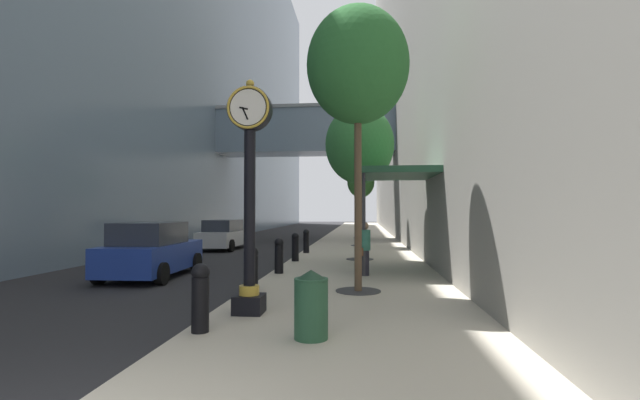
# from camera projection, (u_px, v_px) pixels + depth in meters

# --- Properties ---
(ground_plane) EXTENTS (110.00, 110.00, 0.00)m
(ground_plane) POSITION_uv_depth(u_px,v_px,m) (320.00, 241.00, 29.95)
(ground_plane) COLOR #262628
(ground_plane) RESTS_ON ground
(sidewalk_right) EXTENTS (5.28, 80.00, 0.14)m
(sidewalk_right) POSITION_uv_depth(u_px,v_px,m) (359.00, 238.00, 32.68)
(sidewalk_right) COLOR #BCB29E
(sidewalk_right) RESTS_ON ground
(building_block_left) EXTENTS (22.33, 80.00, 34.01)m
(building_block_left) POSITION_uv_depth(u_px,v_px,m) (171.00, 24.00, 34.54)
(building_block_left) COLOR slate
(building_block_left) RESTS_ON ground
(street_clock) EXTENTS (0.84, 0.55, 4.49)m
(street_clock) POSITION_uv_depth(u_px,v_px,m) (250.00, 184.00, 8.34)
(street_clock) COLOR black
(street_clock) RESTS_ON sidewalk_right
(bollard_nearest) EXTENTS (0.29, 0.29, 1.11)m
(bollard_nearest) POSITION_uv_depth(u_px,v_px,m) (200.00, 296.00, 7.01)
(bollard_nearest) COLOR black
(bollard_nearest) RESTS_ON sidewalk_right
(bollard_second) EXTENTS (0.29, 0.29, 1.11)m
(bollard_second) POSITION_uv_depth(u_px,v_px,m) (252.00, 269.00, 10.32)
(bollard_second) COLOR black
(bollard_second) RESTS_ON sidewalk_right
(bollard_third) EXTENTS (0.29, 0.29, 1.11)m
(bollard_third) POSITION_uv_depth(u_px,v_px,m) (279.00, 255.00, 13.62)
(bollard_third) COLOR black
(bollard_third) RESTS_ON sidewalk_right
(bollard_fourth) EXTENTS (0.29, 0.29, 1.11)m
(bollard_fourth) POSITION_uv_depth(u_px,v_px,m) (295.00, 246.00, 16.93)
(bollard_fourth) COLOR black
(bollard_fourth) RESTS_ON sidewalk_right
(bollard_fifth) EXTENTS (0.29, 0.29, 1.11)m
(bollard_fifth) POSITION_uv_depth(u_px,v_px,m) (306.00, 240.00, 20.23)
(bollard_fifth) COLOR black
(bollard_fifth) RESTS_ON sidewalk_right
(street_tree_near) EXTENTS (2.51, 2.51, 6.98)m
(street_tree_near) POSITION_uv_depth(u_px,v_px,m) (358.00, 67.00, 10.68)
(street_tree_near) COLOR #333335
(street_tree_near) RESTS_ON sidewalk_right
(street_tree_mid_near) EXTENTS (2.78, 2.78, 6.24)m
(street_tree_mid_near) POSITION_uv_depth(u_px,v_px,m) (360.00, 145.00, 17.61)
(street_tree_mid_near) COLOR #333335
(street_tree_mid_near) RESTS_ON sidewalk_right
(street_tree_mid_far) EXTENTS (2.04, 2.04, 6.41)m
(street_tree_mid_far) POSITION_uv_depth(u_px,v_px,m) (360.00, 154.00, 24.58)
(street_tree_mid_far) COLOR #333335
(street_tree_mid_far) RESTS_ON sidewalk_right
(street_tree_far) EXTENTS (1.97, 1.97, 5.18)m
(street_tree_far) POSITION_uv_depth(u_px,v_px,m) (361.00, 183.00, 31.51)
(street_tree_far) COLOR #333335
(street_tree_far) RESTS_ON sidewalk_right
(trash_bin) EXTENTS (0.53, 0.53, 1.05)m
(trash_bin) POSITION_uv_depth(u_px,v_px,m) (311.00, 303.00, 6.65)
(trash_bin) COLOR #234C33
(trash_bin) RESTS_ON sidewalk_right
(pedestrian_walking) EXTENTS (0.51, 0.51, 1.61)m
(pedestrian_walking) POSITION_uv_depth(u_px,v_px,m) (365.00, 247.00, 13.17)
(pedestrian_walking) COLOR #23232D
(pedestrian_walking) RESTS_ON sidewalk_right
(storefront_awning) EXTENTS (2.40, 3.60, 3.30)m
(storefront_awning) POSITION_uv_depth(u_px,v_px,m) (396.00, 176.00, 14.62)
(storefront_awning) COLOR #235138
(storefront_awning) RESTS_ON sidewalk_right
(car_blue_near) EXTENTS (2.16, 4.09, 1.74)m
(car_blue_near) POSITION_uv_depth(u_px,v_px,m) (151.00, 251.00, 13.65)
(car_blue_near) COLOR navy
(car_blue_near) RESTS_ON ground
(car_silver_mid) EXTENTS (2.00, 4.42, 1.61)m
(car_silver_mid) POSITION_uv_depth(u_px,v_px,m) (224.00, 235.00, 23.68)
(car_silver_mid) COLOR #B7BABF
(car_silver_mid) RESTS_ON ground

